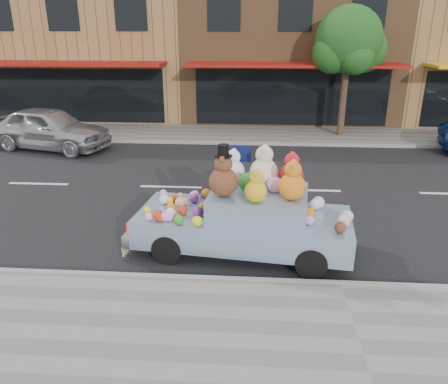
{
  "coord_description": "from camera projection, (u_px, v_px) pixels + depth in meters",
  "views": [
    {
      "loc": [
        -1.62,
        -11.85,
        4.43
      ],
      "look_at": [
        -2.2,
        -3.56,
        1.25
      ],
      "focal_mm": 35.0,
      "sensor_mm": 36.0,
      "label": 1
    }
  ],
  "objects": [
    {
      "name": "storefront_mid",
      "position": [
        288.0,
        42.0,
        22.37
      ],
      "size": [
        10.0,
        9.8,
        7.3
      ],
      "color": "olive",
      "rests_on": "ground"
    },
    {
      "name": "car_silver",
      "position": [
        49.0,
        128.0,
        16.45
      ],
      "size": [
        4.97,
        3.0,
        1.58
      ],
      "primitive_type": "imported",
      "rotation": [
        0.0,
        0.0,
        1.31
      ],
      "color": "#AAABAF",
      "rests_on": "ground"
    },
    {
      "name": "near_sidewalk",
      "position": [
        358.0,
        342.0,
        6.44
      ],
      "size": [
        60.0,
        3.0,
        0.12
      ],
      "primitive_type": "cube",
      "color": "gray",
      "rests_on": "ground"
    },
    {
      "name": "storefront_left",
      "position": [
        97.0,
        41.0,
        23.02
      ],
      "size": [
        10.0,
        9.8,
        7.3
      ],
      "color": "olive",
      "rests_on": "ground"
    },
    {
      "name": "near_kerb",
      "position": [
        340.0,
        285.0,
        7.83
      ],
      "size": [
        60.0,
        0.12,
        0.13
      ],
      "primitive_type": "cube",
      "color": "gray",
      "rests_on": "ground"
    },
    {
      "name": "street_tree",
      "position": [
        349.0,
        45.0,
        17.17
      ],
      "size": [
        3.0,
        2.7,
        5.22
      ],
      "color": "#38281C",
      "rests_on": "ground"
    },
    {
      "name": "far_kerb",
      "position": [
        295.0,
        144.0,
        17.15
      ],
      "size": [
        60.0,
        0.12,
        0.13
      ],
      "primitive_type": "cube",
      "color": "gray",
      "rests_on": "ground"
    },
    {
      "name": "art_car",
      "position": [
        246.0,
        215.0,
        8.88
      ],
      "size": [
        4.66,
        2.27,
        2.36
      ],
      "rotation": [
        0.0,
        0.0,
        -0.12
      ],
      "color": "black",
      "rests_on": "ground"
    },
    {
      "name": "ground",
      "position": [
        309.0,
        190.0,
        12.51
      ],
      "size": [
        120.0,
        120.0,
        0.0
      ],
      "primitive_type": "plane",
      "color": "black",
      "rests_on": "ground"
    },
    {
      "name": "far_sidewalk",
      "position": [
        292.0,
        135.0,
        18.55
      ],
      "size": [
        60.0,
        3.0,
        0.12
      ],
      "primitive_type": "cube",
      "color": "gray",
      "rests_on": "ground"
    }
  ]
}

